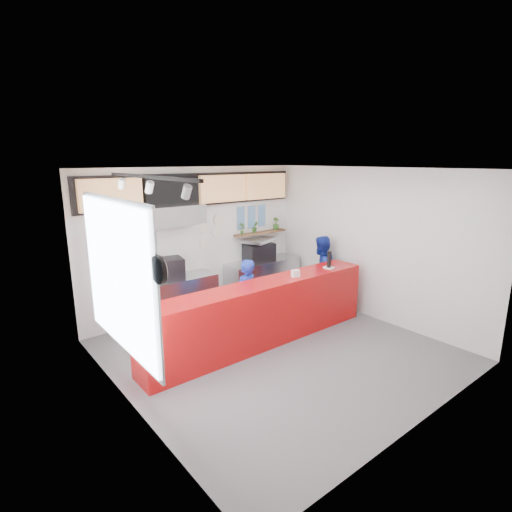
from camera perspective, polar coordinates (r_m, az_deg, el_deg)
floor at (r=6.92m, az=3.07°, el=-13.38°), size 5.00×5.00×0.00m
ceiling at (r=6.16m, az=3.43°, el=12.30°), size 5.00×5.00×0.00m
wall_back at (r=8.35m, az=-8.30°, el=2.18°), size 5.00×0.00×5.00m
wall_left at (r=5.12m, az=-18.15°, el=-5.77°), size 0.00×5.00×5.00m
wall_right at (r=8.22m, az=16.32°, el=1.58°), size 0.00×5.00×5.00m
service_counter at (r=6.97m, az=0.91°, el=-8.20°), size 4.50×0.60×1.10m
cream_band at (r=8.20m, az=-8.54°, el=9.72°), size 5.00×0.02×0.80m
prep_bench at (r=8.01m, az=-11.89°, el=-6.28°), size 1.80×0.60×0.90m
panini_oven at (r=7.82m, az=-12.10°, el=-1.76°), size 0.54×0.54×0.41m
extraction_hood at (r=7.57m, az=-12.35°, el=5.81°), size 1.20×0.70×0.35m
hood_lip at (r=7.60m, az=-12.27°, el=4.31°), size 1.20×0.69×0.31m
right_bench at (r=9.21m, az=0.94°, el=-3.33°), size 1.80×0.60×0.90m
espresso_machine at (r=8.97m, az=0.42°, el=0.54°), size 0.68×0.52×0.41m
espresso_tray at (r=8.91m, az=0.43°, el=2.29°), size 0.87×0.73×0.07m
herb_shelf at (r=9.17m, az=0.65°, el=3.36°), size 1.40×0.18×0.04m
menu_board_far_left at (r=7.37m, az=-20.00°, el=8.24°), size 1.10×0.10×0.55m
menu_board_mid_left at (r=7.82m, az=-11.88°, el=9.03°), size 1.10×0.10×0.55m
menu_board_mid_right at (r=8.41m, az=-4.74°, el=9.58°), size 1.10×0.10×0.55m
menu_board_far_right at (r=9.11m, az=1.39°, el=9.94°), size 1.10×0.10×0.55m
soffit at (r=8.18m, az=-8.41°, el=9.37°), size 4.80×0.04×0.65m
window_pane at (r=5.34m, az=-19.17°, el=-2.80°), size 0.04×2.20×1.90m
window_frame at (r=5.35m, az=-18.97°, el=-2.77°), size 0.03×2.30×2.00m
wall_clock_rim at (r=4.18m, az=-13.76°, el=-1.94°), size 0.05×0.30×0.30m
wall_clock_face at (r=4.19m, az=-13.39°, el=-1.87°), size 0.02×0.26×0.26m
track_rail at (r=5.00m, az=-15.05°, el=10.86°), size 0.05×2.40×0.04m
dec_plate_a at (r=8.36m, az=-7.37°, el=3.96°), size 0.24×0.03×0.24m
dec_plate_b at (r=8.53m, az=-5.63°, el=3.53°), size 0.24×0.03×0.24m
dec_plate_c at (r=8.41m, az=-7.31°, el=1.95°), size 0.24×0.03×0.24m
dec_plate_d at (r=8.52m, az=-5.39°, el=5.22°), size 0.24×0.03×0.24m
photo_frame_a at (r=8.85m, az=-2.19°, el=6.25°), size 0.20×0.02×0.25m
photo_frame_b at (r=9.03m, az=-0.65°, el=6.40°), size 0.20×0.02×0.25m
photo_frame_c at (r=9.22m, az=0.83°, el=6.55°), size 0.20×0.02×0.25m
photo_frame_d at (r=8.89m, az=-2.17°, el=4.65°), size 0.20×0.02×0.25m
photo_frame_e at (r=9.07m, az=-0.65°, el=4.84°), size 0.20×0.02×0.25m
photo_frame_f at (r=9.26m, az=0.82°, el=5.02°), size 0.20×0.02×0.25m
staff_center at (r=7.24m, az=-1.48°, el=-5.98°), size 0.59×0.46×1.42m
staff_right at (r=8.75m, az=9.18°, el=-2.19°), size 0.80×0.64×1.55m
herb_a at (r=8.82m, az=-2.03°, el=3.95°), size 0.16×0.12×0.27m
herb_b at (r=9.05m, az=-0.15°, el=4.18°), size 0.17×0.15×0.26m
herb_d at (r=9.45m, az=2.88°, el=4.64°), size 0.19×0.17×0.28m
glass_vase at (r=5.68m, az=-14.49°, el=-6.76°), size 0.20×0.20×0.21m
basil_vase at (r=5.58m, az=-14.70°, el=-3.50°), size 0.48×0.44×0.44m
napkin_holder at (r=7.15m, az=5.67°, el=-2.50°), size 0.16×0.12×0.12m
white_plate at (r=7.82m, az=10.35°, el=-1.65°), size 0.25×0.25×0.02m
pepper_mill at (r=7.78m, az=10.40°, el=-0.49°), size 0.10×0.10×0.31m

